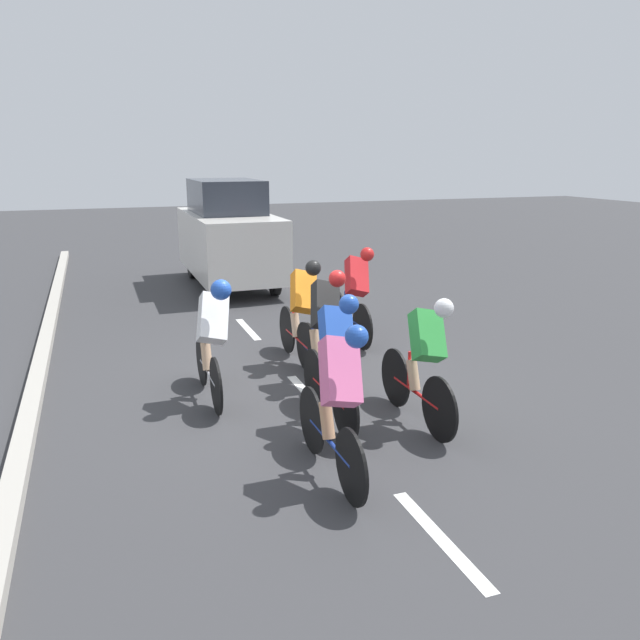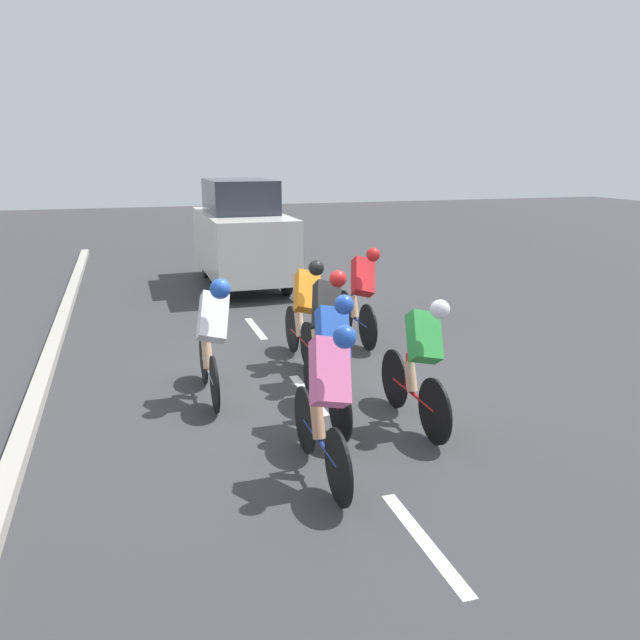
{
  "view_description": "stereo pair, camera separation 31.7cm",
  "coord_description": "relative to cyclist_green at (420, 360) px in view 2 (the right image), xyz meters",
  "views": [
    {
      "loc": [
        2.33,
        7.1,
        2.9
      ],
      "look_at": [
        -0.16,
        0.21,
        0.95
      ],
      "focal_mm": 35.0,
      "sensor_mm": 36.0,
      "label": 1
    },
    {
      "loc": [
        2.03,
        7.2,
        2.9
      ],
      "look_at": [
        -0.16,
        0.21,
        0.95
      ],
      "focal_mm": 35.0,
      "sensor_mm": 36.0,
      "label": 2
    }
  ],
  "objects": [
    {
      "name": "curb",
      "position": [
        4.1,
        -1.24,
        -0.69
      ],
      "size": [
        0.2,
        25.74,
        0.14
      ],
      "primitive_type": "cube",
      "color": "#A8A399",
      "rests_on": "ground"
    },
    {
      "name": "cyclist_black",
      "position": [
        0.58,
        -1.58,
        0.04
      ],
      "size": [
        0.46,
        1.69,
        1.53
      ],
      "color": "black",
      "rests_on": "ground"
    },
    {
      "name": "cyclist_white",
      "position": [
        2.03,
        -1.46,
        0.06
      ],
      "size": [
        0.45,
        1.68,
        1.53
      ],
      "color": "black",
      "rests_on": "ground"
    },
    {
      "name": "lane_stripe_far",
      "position": [
        0.9,
        -4.44,
        -0.76
      ],
      "size": [
        0.12,
        1.4,
        0.01
      ],
      "primitive_type": "cube",
      "color": "white",
      "rests_on": "ground"
    },
    {
      "name": "lane_stripe_mid",
      "position": [
        0.9,
        -1.24,
        -0.76
      ],
      "size": [
        0.12,
        1.4,
        0.01
      ],
      "primitive_type": "cube",
      "color": "white",
      "rests_on": "ground"
    },
    {
      "name": "lane_stripe_near",
      "position": [
        0.9,
        1.96,
        -0.76
      ],
      "size": [
        0.12,
        1.4,
        0.01
      ],
      "primitive_type": "cube",
      "color": "white",
      "rests_on": "ground"
    },
    {
      "name": "support_car",
      "position": [
        0.42,
        -8.15,
        0.4
      ],
      "size": [
        1.7,
        4.07,
        2.36
      ],
      "color": "black",
      "rests_on": "ground"
    },
    {
      "name": "cyclist_pink",
      "position": [
        1.32,
        0.81,
        0.03
      ],
      "size": [
        0.43,
        1.7,
        1.53
      ],
      "color": "black",
      "rests_on": "ground"
    },
    {
      "name": "cyclist_orange",
      "position": [
        0.59,
        -2.42,
        0.03
      ],
      "size": [
        0.45,
        1.71,
        1.53
      ],
      "color": "black",
      "rests_on": "ground"
    },
    {
      "name": "cyclist_red",
      "position": [
        -0.53,
        -3.18,
        0.04
      ],
      "size": [
        0.46,
        1.76,
        1.54
      ],
      "color": "black",
      "rests_on": "ground"
    },
    {
      "name": "ground_plane",
      "position": [
        0.9,
        -1.45,
        -0.76
      ],
      "size": [
        60.0,
        60.0,
        0.0
      ],
      "primitive_type": "plane",
      "color": "#38383A"
    },
    {
      "name": "cyclist_blue",
      "position": [
        0.92,
        -0.31,
        0.03
      ],
      "size": [
        0.41,
        1.66,
        1.52
      ],
      "color": "black",
      "rests_on": "ground"
    },
    {
      "name": "cyclist_green",
      "position": [
        0.0,
        0.0,
        0.0
      ],
      "size": [
        0.42,
        1.71,
        1.48
      ],
      "color": "black",
      "rests_on": "ground"
    }
  ]
}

